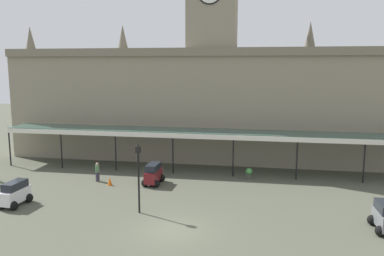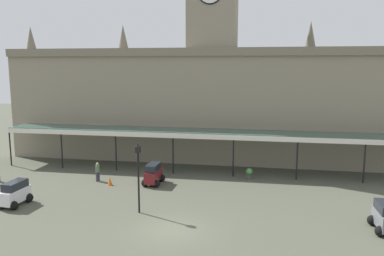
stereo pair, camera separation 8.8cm
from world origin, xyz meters
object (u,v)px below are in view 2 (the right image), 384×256
object	(u,v)px
car_white_van	(15,194)
victorian_lamppost	(138,171)
traffic_cone	(110,181)
pedestrian_near_entrance	(98,171)
planter_forecourt_centre	(249,173)
car_maroon_van	(153,175)

from	to	relation	value
car_white_van	victorian_lamppost	size ratio (longest dim) A/B	0.51
car_white_van	traffic_cone	world-z (taller)	car_white_van
pedestrian_near_entrance	victorian_lamppost	distance (m)	8.97
pedestrian_near_entrance	planter_forecourt_centre	bearing A→B (deg)	13.38
car_maroon_van	traffic_cone	distance (m)	3.69
car_white_van	pedestrian_near_entrance	world-z (taller)	car_white_van
car_maroon_van	pedestrian_near_entrance	size ratio (longest dim) A/B	1.45
car_white_van	pedestrian_near_entrance	distance (m)	7.48
car_white_van	pedestrian_near_entrance	size ratio (longest dim) A/B	1.47
car_maroon_van	planter_forecourt_centre	distance (m)	8.52
pedestrian_near_entrance	victorian_lamppost	size ratio (longest dim) A/B	0.35
victorian_lamppost	traffic_cone	xyz separation A→B (m)	(-4.36, 5.58, -2.64)
pedestrian_near_entrance	victorian_lamppost	xyz separation A→B (m)	(5.84, -6.48, 2.07)
victorian_lamppost	planter_forecourt_centre	size ratio (longest dim) A/B	4.99
car_maroon_van	traffic_cone	size ratio (longest dim) A/B	3.50
victorian_lamppost	pedestrian_near_entrance	bearing A→B (deg)	132.02
victorian_lamppost	planter_forecourt_centre	xyz separation A→B (m)	(7.12, 9.56, -2.49)
car_white_van	victorian_lamppost	xyz separation A→B (m)	(9.24, 0.18, 2.17)
car_maroon_van	victorian_lamppost	bearing A→B (deg)	-82.74
victorian_lamppost	traffic_cone	size ratio (longest dim) A/B	6.91
traffic_cone	car_white_van	bearing A→B (deg)	-130.23
car_maroon_van	car_white_van	world-z (taller)	same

